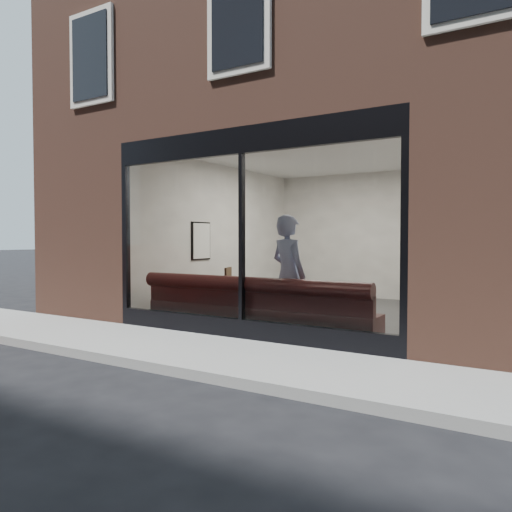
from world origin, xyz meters
The scene contains 20 objects.
ground centered at (0.00, 0.00, 0.00)m, with size 120.00×120.00×0.00m, color black.
sidewalk_near centered at (0.00, 1.00, 0.01)m, with size 40.00×2.00×0.01m, color gray.
kerb_near centered at (0.00, -0.05, 0.06)m, with size 40.00×0.10×0.12m, color gray.
host_building_pier_left centered at (-3.75, 8.00, 1.60)m, with size 2.50×12.00×3.20m, color brown.
host_building_backfill centered at (0.00, 11.00, 1.60)m, with size 5.00×6.00×3.20m, color brown.
cafe_floor centered at (0.00, 5.00, 0.02)m, with size 6.00×6.00×0.00m, color #2D2D30.
cafe_ceiling centered at (0.00, 5.00, 3.19)m, with size 6.00×6.00×0.00m, color white.
cafe_wall_back centered at (0.00, 7.99, 1.60)m, with size 5.00×5.00×0.00m, color #BCB9B3.
cafe_wall_left centered at (-2.49, 5.00, 1.60)m, with size 6.00×6.00×0.00m, color #BCB9B3.
cafe_wall_right centered at (2.49, 5.00, 1.60)m, with size 6.00×6.00×0.00m, color #BCB9B3.
storefront_kick centered at (0.00, 2.05, 0.15)m, with size 5.00×0.10×0.30m, color black.
storefront_header centered at (0.00, 2.05, 3.00)m, with size 5.00×0.10×0.40m, color black.
storefront_mullion centered at (0.00, 2.05, 1.55)m, with size 0.06×0.10×2.50m, color black.
storefront_glass centered at (0.00, 2.02, 1.55)m, with size 4.80×4.80×0.00m, color white.
banquette centered at (0.00, 2.45, 0.23)m, with size 4.00×0.55×0.45m, color #3B1615.
person centered at (0.49, 2.63, 0.95)m, with size 0.69×0.45×1.89m, color #9AA7D4.
cafe_table_left centered at (-1.72, 3.00, 0.74)m, with size 0.67×0.67×0.04m, color black.
cafe_table_right centered at (0.71, 3.49, 0.74)m, with size 0.66×0.66×0.04m, color black.
cafe_chair_left centered at (-1.73, 3.84, 0.24)m, with size 0.43×0.43×0.04m, color black.
wall_poster centered at (-2.45, 4.21, 1.48)m, with size 0.02×0.56×0.75m, color white.
Camera 1 is at (4.14, -4.25, 1.52)m, focal length 35.00 mm.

